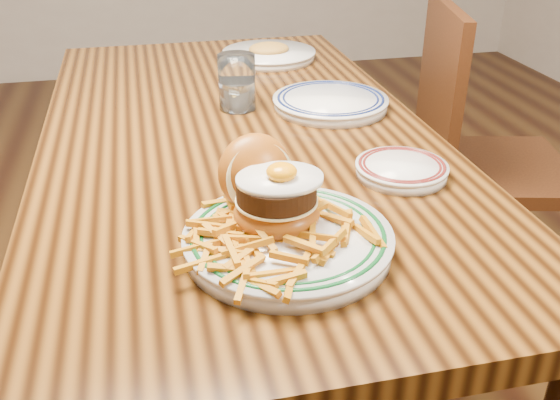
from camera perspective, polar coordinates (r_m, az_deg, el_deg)
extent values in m
plane|color=black|center=(1.82, -3.13, -15.98)|extent=(6.00, 6.00, 0.00)
cube|color=black|center=(1.41, -3.89, 5.57)|extent=(0.85, 1.60, 0.05)
cylinder|color=black|center=(2.23, -15.99, 2.85)|extent=(0.07, 0.07, 0.70)
cylinder|color=black|center=(2.30, 2.43, 4.69)|extent=(0.07, 0.07, 0.70)
cube|color=#43210D|center=(2.01, 19.05, 2.62)|extent=(0.53, 0.53, 0.04)
cube|color=#43210D|center=(1.87, 14.41, 9.83)|extent=(0.14, 0.43, 0.47)
cylinder|color=#43210D|center=(2.34, 21.32, -0.67)|extent=(0.04, 0.04, 0.43)
cylinder|color=#43210D|center=(2.23, 12.24, -0.60)|extent=(0.04, 0.04, 0.43)
cylinder|color=#43210D|center=(1.92, 14.09, -6.02)|extent=(0.04, 0.04, 0.43)
cylinder|color=silver|center=(0.95, 0.73, -4.01)|extent=(0.31, 0.31, 0.02)
cylinder|color=silver|center=(0.94, 0.74, -3.21)|extent=(0.32, 0.32, 0.01)
torus|color=#0C471C|center=(0.94, 0.74, -3.09)|extent=(0.30, 0.30, 0.01)
torus|color=#0C471C|center=(0.94, 0.74, -3.09)|extent=(0.27, 0.27, 0.01)
ellipsoid|color=#934F12|center=(0.96, -0.32, -1.21)|extent=(0.13, 0.13, 0.06)
cylinder|color=#F5E499|center=(0.95, -0.32, -0.03)|extent=(0.13, 0.13, 0.00)
cylinder|color=black|center=(0.94, -0.32, 0.92)|extent=(0.12, 0.12, 0.03)
ellipsoid|color=white|center=(0.93, -0.03, 1.96)|extent=(0.13, 0.11, 0.01)
ellipsoid|color=orange|center=(0.92, 0.15, 2.60)|extent=(0.05, 0.05, 0.03)
ellipsoid|color=#934F12|center=(1.01, -2.24, 2.54)|extent=(0.15, 0.13, 0.14)
cylinder|color=#F5E499|center=(0.99, -1.75, 1.97)|extent=(0.12, 0.07, 0.11)
cylinder|color=silver|center=(1.20, 11.03, 2.56)|extent=(0.17, 0.17, 0.02)
cylinder|color=silver|center=(1.19, 11.08, 3.08)|extent=(0.17, 0.17, 0.01)
torus|color=#581714|center=(1.19, 11.09, 3.17)|extent=(0.16, 0.16, 0.01)
torus|color=#581714|center=(1.19, 11.09, 3.17)|extent=(0.15, 0.15, 0.01)
cube|color=silver|center=(1.21, 11.78, 3.40)|extent=(0.09, 0.08, 0.00)
cylinder|color=silver|center=(1.53, 4.62, 8.71)|extent=(0.27, 0.27, 0.02)
cylinder|color=silver|center=(1.52, 4.64, 9.20)|extent=(0.28, 0.28, 0.01)
torus|color=#0E1949|center=(1.52, 4.64, 9.27)|extent=(0.26, 0.26, 0.01)
torus|color=#0E1949|center=(1.52, 4.64, 9.27)|extent=(0.23, 0.23, 0.01)
cylinder|color=white|center=(1.51, -3.96, 10.70)|extent=(0.09, 0.09, 0.13)
cylinder|color=silver|center=(1.52, -3.93, 9.59)|extent=(0.07, 0.07, 0.06)
cylinder|color=silver|center=(1.93, -1.02, 13.02)|extent=(0.28, 0.28, 0.02)
cylinder|color=silver|center=(1.93, -1.02, 13.40)|extent=(0.28, 0.28, 0.01)
ellipsoid|color=gold|center=(1.93, -1.02, 13.66)|extent=(0.12, 0.10, 0.04)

